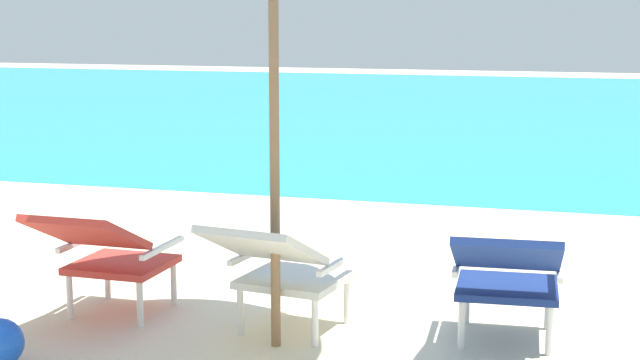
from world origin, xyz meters
The scene contains 5 objects.
ground_plane centered at (0.00, 4.00, 0.00)m, with size 40.00×40.00×0.00m, color beige.
ocean_band centered at (0.00, 12.56, 0.00)m, with size 40.00×18.00×0.01m, color #28B2B7.
lounge_chair_left centered at (-1.06, -0.23, 0.40)m, with size 0.56×0.88×0.68m.
lounge_chair_center centered at (-0.03, -0.25, 0.40)m, with size 0.66×0.94×0.68m.
lounge_chair_right centered at (1.13, -0.09, 0.40)m, with size 0.60×0.91×0.68m.
Camera 1 is at (1.55, -4.92, 1.71)m, focal length 54.43 mm.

